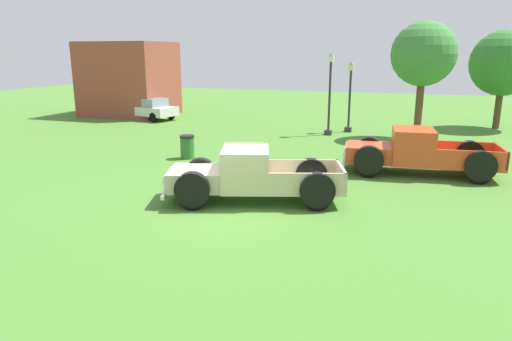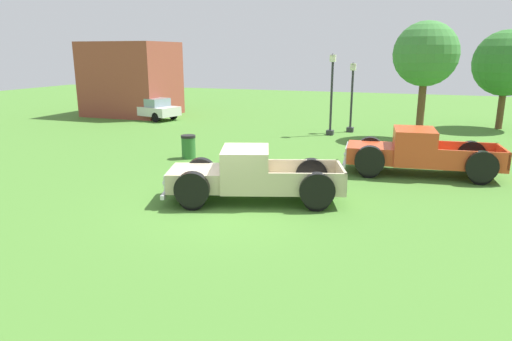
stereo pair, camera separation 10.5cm
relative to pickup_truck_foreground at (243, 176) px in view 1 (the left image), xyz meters
name	(u,v)px [view 1 (the left image)]	position (x,y,z in m)	size (l,w,h in m)	color
ground_plane	(227,207)	(-0.21, -0.74, -0.74)	(80.00, 80.00, 0.00)	#477A2D
pickup_truck_foreground	(243,176)	(0.00, 0.00, 0.00)	(5.36, 3.30, 1.55)	#C6B793
pickup_truck_behind_left	(410,152)	(4.47, 4.83, 0.03)	(5.44, 2.51, 1.61)	#D14723
sedan_distant_a	(147,108)	(-11.85, 13.79, -0.01)	(4.41, 2.68, 1.38)	silver
lamp_post_near	(330,93)	(0.30, 11.80, 1.44)	(0.36, 0.36, 4.16)	#2D2D33
lamp_post_far	(350,96)	(1.15, 13.11, 1.21)	(0.36, 0.36, 3.70)	#2D2D33
trash_can	(187,147)	(-4.10, 4.41, -0.26)	(0.59, 0.59, 0.95)	#2D6B2D
oak_tree_east	(424,55)	(4.68, 12.20, 3.35)	(3.08, 3.08, 5.67)	brown
oak_tree_west	(504,63)	(8.91, 17.02, 2.87)	(3.58, 3.58, 5.42)	brown
brick_pavilion	(129,79)	(-14.10, 15.30, 1.70)	(5.55, 4.54, 4.88)	brown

